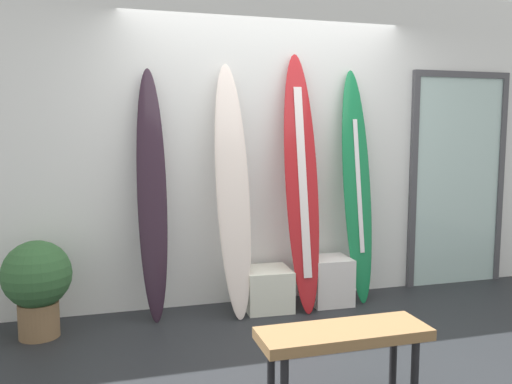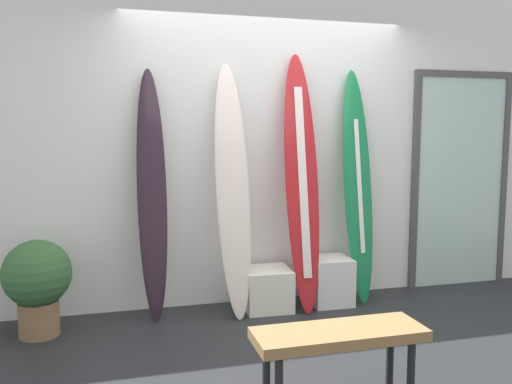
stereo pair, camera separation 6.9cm
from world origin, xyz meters
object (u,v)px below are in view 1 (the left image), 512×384
at_px(surfboard_crimson, 302,181).
at_px(surfboard_emerald, 357,187).
at_px(glass_door, 457,176).
at_px(bench, 343,339).
at_px(potted_plant, 37,281).
at_px(display_block_left, 267,289).
at_px(surfboard_charcoal, 152,195).
at_px(surfboard_ivory, 233,191).
at_px(display_block_center, 329,280).

xyz_separation_m(surfboard_crimson, surfboard_emerald, (0.55, 0.06, -0.07)).
xyz_separation_m(surfboard_crimson, glass_door, (1.75, 0.26, -0.02)).
distance_m(surfboard_crimson, glass_door, 1.77).
bearing_deg(surfboard_crimson, bench, -103.02).
relative_size(potted_plant, bench, 0.77).
bearing_deg(glass_door, surfboard_crimson, -171.66).
bearing_deg(potted_plant, display_block_left, 4.07).
height_order(surfboard_charcoal, surfboard_emerald, surfboard_emerald).
height_order(surfboard_ivory, surfboard_crimson, surfboard_crimson).
distance_m(surfboard_ivory, display_block_center, 1.21).
distance_m(surfboard_charcoal, surfboard_ivory, 0.65).
relative_size(surfboard_emerald, potted_plant, 2.85).
relative_size(display_block_center, bench, 0.44).
distance_m(surfboard_charcoal, display_block_center, 1.73).
bearing_deg(glass_door, display_block_left, -173.23).
distance_m(surfboard_charcoal, surfboard_crimson, 1.26).
distance_m(display_block_left, bench, 1.70).
distance_m(surfboard_charcoal, bench, 2.04).
height_order(surfboard_charcoal, surfboard_crimson, surfboard_crimson).
bearing_deg(surfboard_charcoal, surfboard_crimson, -2.92).
bearing_deg(surfboard_charcoal, surfboard_emerald, -0.15).
height_order(display_block_center, glass_door, glass_door).
distance_m(display_block_left, display_block_center, 0.58).
height_order(display_block_left, bench, bench).
bearing_deg(surfboard_crimson, surfboard_emerald, 6.12).
relative_size(surfboard_ivory, surfboard_emerald, 1.01).
height_order(surfboard_ivory, display_block_left, surfboard_ivory).
relative_size(display_block_center, potted_plant, 0.57).
bearing_deg(surfboard_charcoal, display_block_center, -2.15).
xyz_separation_m(display_block_left, bench, (-0.08, -1.68, 0.22)).
height_order(display_block_center, potted_plant, potted_plant).
relative_size(surfboard_crimson, glass_door, 1.05).
bearing_deg(surfboard_crimson, surfboard_charcoal, 177.08).
xyz_separation_m(surfboard_ivory, surfboard_emerald, (1.16, 0.06, -0.01)).
height_order(glass_door, bench, glass_door).
relative_size(surfboard_crimson, surfboard_emerald, 1.06).
relative_size(surfboard_charcoal, display_block_center, 4.92).
distance_m(surfboard_crimson, display_block_left, 0.97).
relative_size(glass_door, bench, 2.21).
distance_m(glass_door, bench, 2.96).
bearing_deg(surfboard_crimson, potted_plant, -176.86).
bearing_deg(bench, surfboard_crimson, 76.98).
relative_size(surfboard_charcoal, surfboard_crimson, 0.93).
xyz_separation_m(display_block_center, glass_door, (1.47, 0.25, 0.87)).
xyz_separation_m(surfboard_emerald, glass_door, (1.20, 0.20, 0.06)).
bearing_deg(surfboard_ivory, display_block_left, 2.38).
bearing_deg(surfboard_ivory, display_block_center, 0.41).
xyz_separation_m(surfboard_charcoal, surfboard_emerald, (1.81, -0.00, 0.01)).
bearing_deg(glass_door, surfboard_charcoal, -176.34).
bearing_deg(display_block_left, surfboard_charcoal, 176.92).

